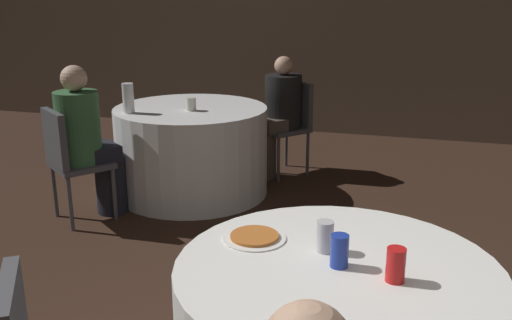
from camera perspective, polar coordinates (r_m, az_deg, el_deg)
The scene contains 12 objects.
wall_back at distance 6.84m, azimuth 14.27°, elevation 13.76°, with size 16.00×0.06×2.80m.
table_far at distance 4.90m, azimuth -6.43°, elevation 0.93°, with size 1.29×1.29×0.75m.
chair_far_southwest at distance 4.44m, azimuth -18.21°, elevation 0.49°, with size 0.56×0.56×0.87m.
chair_far_northeast at distance 5.41m, azimuth 3.48°, elevation 4.17°, with size 0.56×0.56×0.87m.
person_black_shirt at distance 5.31m, azimuth 2.10°, elevation 4.41°, with size 0.47×0.48×1.12m.
person_green_jacket at distance 4.48m, azimuth -16.36°, elevation 1.67°, with size 0.45×0.47×1.18m.
pizza_plate_near at distance 2.30m, azimuth -0.15°, elevation -7.70°, with size 0.25×0.25×0.02m.
soda_can_silver at distance 2.19m, azimuth 6.91°, elevation -7.60°, with size 0.07×0.07×0.12m.
soda_can_blue at distance 2.08m, azimuth 8.34°, elevation -8.99°, with size 0.07×0.07×0.12m.
soda_can_red at distance 2.02m, azimuth 13.80°, elevation -10.15°, with size 0.07×0.07×0.12m.
bottle_far at distance 4.65m, azimuth -12.66°, elevation 6.04°, with size 0.09×0.09×0.24m.
cup_far at distance 4.68m, azimuth -6.52°, elevation 5.58°, with size 0.08×0.08×0.11m.
Camera 1 is at (0.23, -1.78, 1.72)m, focal length 40.00 mm.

